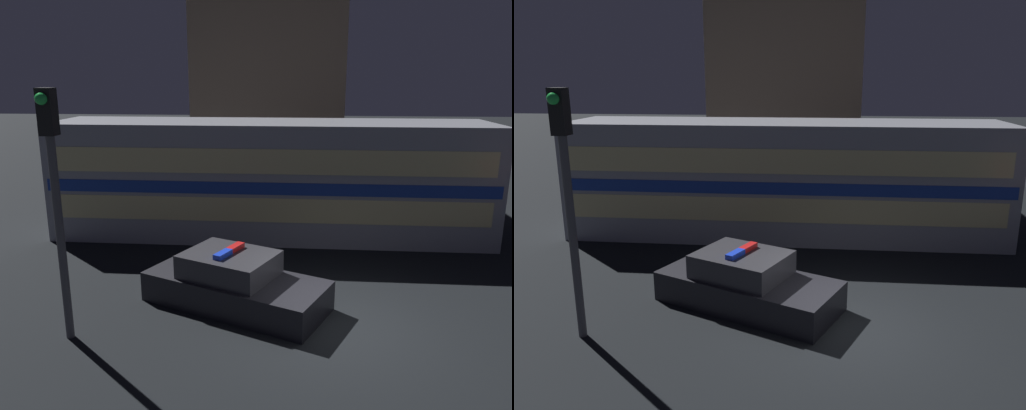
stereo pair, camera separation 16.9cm
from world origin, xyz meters
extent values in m
plane|color=black|center=(0.00, 0.00, 0.00)|extent=(120.00, 120.00, 0.00)
cube|color=gray|center=(-1.96, 6.85, 1.97)|extent=(14.71, 3.18, 3.93)
cube|color=#193899|center=(-1.96, 5.25, 1.97)|extent=(14.41, 0.03, 0.39)
cube|color=beige|center=(-1.96, 5.25, 1.26)|extent=(13.97, 0.02, 0.79)
cube|color=beige|center=(-1.96, 5.25, 2.83)|extent=(13.97, 0.02, 0.79)
cube|color=black|center=(-2.45, 1.02, 0.37)|extent=(4.76, 3.53, 0.73)
cube|color=#333338|center=(-2.61, 1.10, 1.02)|extent=(2.60, 2.38, 0.57)
cube|color=blue|center=(-2.73, 0.84, 1.36)|extent=(0.42, 0.59, 0.12)
cube|color=red|center=(-2.49, 1.35, 1.36)|extent=(0.42, 0.59, 0.12)
cylinder|color=#4C4C51|center=(-5.81, -0.81, 2.16)|extent=(0.17, 0.17, 4.32)
cube|color=black|center=(-5.81, -0.81, 4.77)|extent=(0.30, 0.30, 0.90)
sphere|color=green|center=(-5.81, -1.01, 5.02)|extent=(0.23, 0.23, 0.23)
cube|color=brown|center=(-2.48, 15.57, 4.38)|extent=(7.06, 5.45, 8.76)
camera|label=1|loc=(-1.03, -10.10, 5.45)|focal=35.00mm
camera|label=2|loc=(-0.86, -10.08, 5.45)|focal=35.00mm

